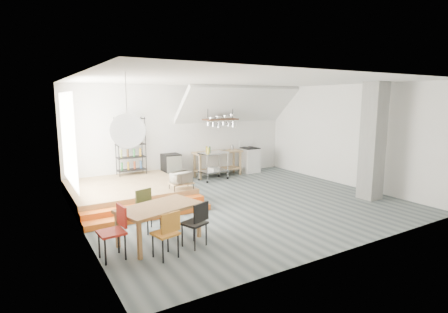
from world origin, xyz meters
TOP-DOWN VIEW (x-y plane):
  - floor at (0.00, 0.00)m, footprint 8.00×8.00m
  - wall_back at (0.00, 3.50)m, footprint 8.00×0.04m
  - wall_left at (-4.00, 0.00)m, footprint 0.04×7.00m
  - wall_right at (4.00, 0.00)m, footprint 0.04×7.00m
  - ceiling at (0.00, 0.00)m, footprint 8.00×7.00m
  - slope_ceiling at (1.80, 2.90)m, footprint 4.40×1.44m
  - window_pane at (-3.98, 1.50)m, footprint 0.02×2.50m
  - platform at (-2.50, 2.00)m, footprint 3.00×3.00m
  - step_lower at (-2.50, 0.05)m, footprint 3.00×0.35m
  - step_upper at (-2.50, 0.40)m, footprint 3.00×0.35m
  - concrete_column at (3.30, -1.50)m, footprint 0.50×0.50m
  - kitchen_counter at (1.10, 3.15)m, footprint 1.80×0.60m
  - stove at (2.50, 3.16)m, footprint 0.60×0.60m
  - pot_rack at (1.13, 2.92)m, footprint 1.20×0.50m
  - wire_shelving at (-2.00, 3.20)m, footprint 0.88×0.38m
  - microwave_shelf at (-1.40, 0.75)m, footprint 0.60×0.40m
  - paper_lantern at (-3.39, -1.53)m, footprint 0.60×0.60m
  - dining_table at (-2.81, -1.37)m, footprint 1.70×1.24m
  - chair_mustard at (-2.95, -2.13)m, footprint 0.47×0.47m
  - chair_black at (-2.30, -1.95)m, footprint 0.51×0.51m
  - chair_olive at (-2.81, -0.65)m, footprint 0.50×0.50m
  - chair_red at (-3.70, -1.63)m, footprint 0.46×0.46m
  - rolling_cart at (0.66, 2.70)m, footprint 1.05×0.70m
  - mini_fridge at (-0.67, 3.20)m, footprint 0.55×0.55m
  - microwave at (-1.40, 0.75)m, footprint 0.58×0.45m
  - bowl at (1.35, 3.10)m, footprint 0.20×0.20m

SIDE VIEW (x-z plane):
  - floor at x=0.00m, z-range 0.00..0.00m
  - step_lower at x=-2.50m, z-range 0.00..0.13m
  - step_upper at x=-2.50m, z-range 0.00..0.27m
  - platform at x=-2.50m, z-range 0.00..0.40m
  - mini_fridge at x=-0.67m, z-range 0.00..0.94m
  - stove at x=2.50m, z-range -0.11..1.07m
  - chair_mustard at x=-2.95m, z-range 0.08..0.94m
  - chair_black at x=-2.30m, z-range 0.08..0.95m
  - chair_olive at x=-2.81m, z-range 0.09..0.96m
  - microwave_shelf at x=-1.40m, z-range 0.46..0.63m
  - chair_red at x=-3.70m, z-range 0.09..1.02m
  - rolling_cart at x=0.66m, z-range 0.14..1.11m
  - kitchen_counter at x=1.10m, z-range 0.17..1.08m
  - dining_table at x=-2.81m, z-range 0.28..1.01m
  - microwave at x=-1.40m, z-range 0.56..0.85m
  - bowl at x=1.35m, z-range 0.91..0.96m
  - wire_shelving at x=-2.00m, z-range 0.43..2.23m
  - wall_back at x=0.00m, z-range 0.00..3.20m
  - wall_left at x=-4.00m, z-range 0.00..3.20m
  - wall_right at x=4.00m, z-range 0.00..3.20m
  - concrete_column at x=3.30m, z-range 0.00..3.20m
  - window_pane at x=-3.98m, z-range 0.70..2.90m
  - pot_rack at x=1.13m, z-range 1.26..2.69m
  - paper_lantern at x=-3.39m, z-range 1.90..2.50m
  - slope_ceiling at x=1.80m, z-range 1.89..3.21m
  - ceiling at x=0.00m, z-range 3.19..3.21m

